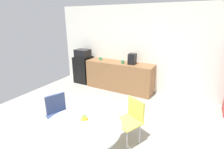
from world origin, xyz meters
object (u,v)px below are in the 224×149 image
fruit_bowl (84,120)px  mug_green (101,59)px  chair_yellow (132,116)px  chair_navy (58,111)px  mini_fridge (84,69)px  coffee_maker (132,59)px  mug_white (123,62)px  microwave (83,53)px  round_table (83,133)px

fruit_bowl → mug_green: bearing=117.8°
chair_yellow → chair_navy: bearing=-159.1°
mini_fridge → coffee_maker: (1.85, 0.00, 0.60)m
mini_fridge → coffee_maker: 1.94m
mug_white → fruit_bowl: bearing=-76.1°
microwave → fruit_bowl: bearing=-52.0°
fruit_bowl → chair_navy: bearing=160.1°
chair_yellow → mug_green: 2.87m
microwave → mug_green: size_ratio=3.72×
mug_white → mug_green: same height
microwave → mini_fridge: bearing=0.0°
microwave → chair_navy: size_ratio=0.58×
chair_navy → mug_white: mug_white is taller
mug_white → chair_yellow: bearing=-60.6°
chair_yellow → round_table: bearing=-114.8°
mini_fridge → mug_white: (1.56, -0.06, 0.48)m
chair_navy → mug_white: 2.56m
mini_fridge → fruit_bowl: 3.69m
round_table → mini_fridge: bearing=127.6°
chair_yellow → chair_navy: (-1.32, -0.50, 0.00)m
mug_white → mug_green: size_ratio=1.00×
fruit_bowl → mug_white: bearing=103.9°
mini_fridge → mug_green: 0.89m
mini_fridge → microwave: (0.00, 0.00, 0.59)m
round_table → chair_yellow: bearing=65.2°
chair_yellow → mug_green: mug_green is taller
round_table → fruit_bowl: (-0.02, 0.07, 0.18)m
microwave → chair_navy: 2.97m
mug_green → microwave: bearing=178.7°
mini_fridge → mug_green: mug_green is taller
round_table → chair_navy: size_ratio=1.37×
mug_white → round_table: bearing=-76.0°
chair_yellow → mini_fridge: bearing=142.4°
mini_fridge → chair_navy: (1.38, -2.58, 0.06)m
round_table → mug_green: mug_green is taller
chair_navy → coffee_maker: (0.47, 2.58, 0.54)m
mini_fridge → mug_white: 1.63m
fruit_bowl → microwave: bearing=128.0°
round_table → chair_yellow: (0.41, 0.89, -0.09)m
mug_green → chair_navy: bearing=-76.1°
mug_white → coffee_maker: bearing=11.7°
mini_fridge → fruit_bowl: bearing=-52.0°
mini_fridge → chair_navy: mini_fridge is taller
round_table → chair_yellow: chair_yellow is taller
round_table → mug_green: 3.35m
mug_green → coffee_maker: bearing=0.9°
chair_yellow → mug_white: size_ratio=6.43×
chair_navy → mini_fridge: bearing=118.1°
coffee_maker → mug_white: bearing=-168.3°
mini_fridge → microwave: size_ratio=1.93×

